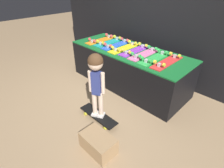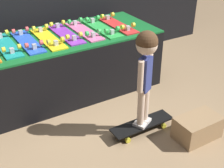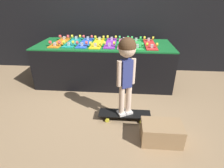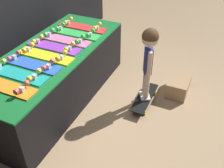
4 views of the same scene
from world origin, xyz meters
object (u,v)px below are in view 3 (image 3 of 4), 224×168
skateboard_green_on_rack (137,44)px  storage_box (161,133)px  skateboard_teal_on_rack (73,42)px  child (127,63)px  skateboard_on_floor (125,114)px  skateboard_pink_on_rack (124,43)px  skateboard_orange_on_rack (60,42)px  skateboard_red_on_rack (150,44)px  skateboard_yellow_on_rack (98,43)px  skateboard_blue_on_rack (85,42)px  skateboard_purple_on_rack (111,43)px

skateboard_green_on_rack → storage_box: (0.23, -1.43, -0.60)m
skateboard_teal_on_rack → child: 1.47m
skateboard_on_floor → skateboard_pink_on_rack: bearing=92.8°
skateboard_orange_on_rack → skateboard_green_on_rack: 1.31m
skateboard_pink_on_rack → child: bearing=-87.2°
skateboard_orange_on_rack → skateboard_red_on_rack: 1.53m
skateboard_pink_on_rack → skateboard_green_on_rack: size_ratio=1.00×
skateboard_orange_on_rack → skateboard_yellow_on_rack: bearing=-1.0°
skateboard_green_on_rack → storage_box: bearing=-80.7°
skateboard_blue_on_rack → skateboard_red_on_rack: bearing=-1.4°
skateboard_yellow_on_rack → skateboard_purple_on_rack: same height
storage_box → skateboard_green_on_rack: bearing=99.3°
skateboard_blue_on_rack → skateboard_yellow_on_rack: 0.22m
skateboard_orange_on_rack → skateboard_pink_on_rack: size_ratio=1.00×
skateboard_blue_on_rack → skateboard_pink_on_rack: bearing=-0.8°
skateboard_red_on_rack → child: 1.16m
skateboard_orange_on_rack → storage_box: bearing=-43.3°
skateboard_purple_on_rack → skateboard_red_on_rack: (0.66, -0.03, 0.00)m
skateboard_orange_on_rack → skateboard_red_on_rack: (1.53, -0.02, 0.00)m
skateboard_blue_on_rack → skateboard_yellow_on_rack: bearing=-6.0°
skateboard_pink_on_rack → skateboard_on_floor: skateboard_pink_on_rack is taller
skateboard_on_floor → storage_box: (0.40, -0.35, 0.04)m
skateboard_red_on_rack → skateboard_teal_on_rack: bearing=178.3°
skateboard_purple_on_rack → skateboard_yellow_on_rack: bearing=-172.1°
skateboard_teal_on_rack → child: (0.93, -1.13, 0.04)m
skateboard_blue_on_rack → skateboard_on_floor: (0.71, -1.12, -0.64)m
skateboard_pink_on_rack → skateboard_on_floor: (0.06, -1.11, -0.64)m
skateboard_orange_on_rack → skateboard_teal_on_rack: bearing=6.5°
skateboard_orange_on_rack → child: 1.60m
skateboard_pink_on_rack → skateboard_red_on_rack: size_ratio=1.00×
skateboard_pink_on_rack → child: 1.11m
skateboard_teal_on_rack → skateboard_green_on_rack: (1.09, -0.05, 0.00)m
skateboard_teal_on_rack → skateboard_green_on_rack: 1.09m
skateboard_pink_on_rack → skateboard_green_on_rack: 0.22m
skateboard_orange_on_rack → skateboard_on_floor: skateboard_orange_on_rack is taller
skateboard_orange_on_rack → storage_box: skateboard_orange_on_rack is taller
skateboard_yellow_on_rack → skateboard_on_floor: bearing=-65.8°
skateboard_blue_on_rack → skateboard_on_floor: 1.47m
skateboard_teal_on_rack → skateboard_red_on_rack: size_ratio=1.00×
skateboard_yellow_on_rack → child: size_ratio=0.74×
child → storage_box: 0.83m
skateboard_blue_on_rack → skateboard_purple_on_rack: size_ratio=1.00×
storage_box → skateboard_blue_on_rack: bearing=127.1°
skateboard_orange_on_rack → skateboard_pink_on_rack: bearing=0.1°
skateboard_teal_on_rack → storage_box: size_ratio=1.63×
skateboard_on_floor → skateboard_red_on_rack: bearing=70.7°
skateboard_teal_on_rack → child: size_ratio=0.74×
skateboard_purple_on_rack → skateboard_on_floor: 1.33m
skateboard_purple_on_rack → skateboard_on_floor: size_ratio=1.07×
skateboard_green_on_rack → child: 1.09m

